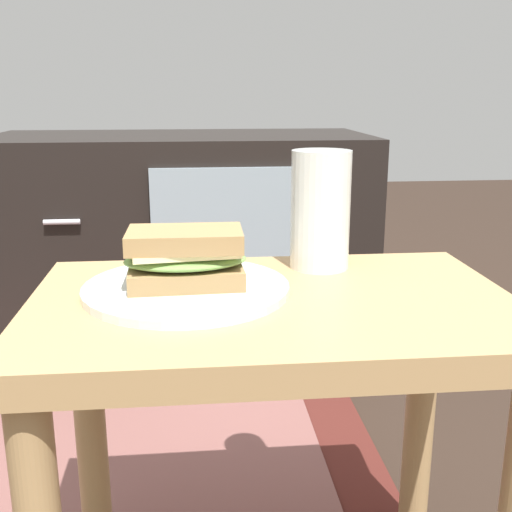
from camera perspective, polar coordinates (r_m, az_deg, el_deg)
side_table at (r=0.75m, az=1.52°, el=-10.34°), size 0.56×0.36×0.46m
tv_cabinet at (r=1.67m, az=-6.60°, el=1.02°), size 0.96×0.46×0.58m
area_rug at (r=1.31m, az=-17.64°, el=-17.52°), size 1.24×0.63×0.01m
plate at (r=0.74m, az=-6.39°, el=-2.98°), size 0.24×0.24×0.01m
sandwich_front at (r=0.73m, az=-6.47°, el=-0.16°), size 0.15×0.09×0.07m
beer_glass at (r=0.83m, az=5.91°, el=3.99°), size 0.08×0.08×0.16m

